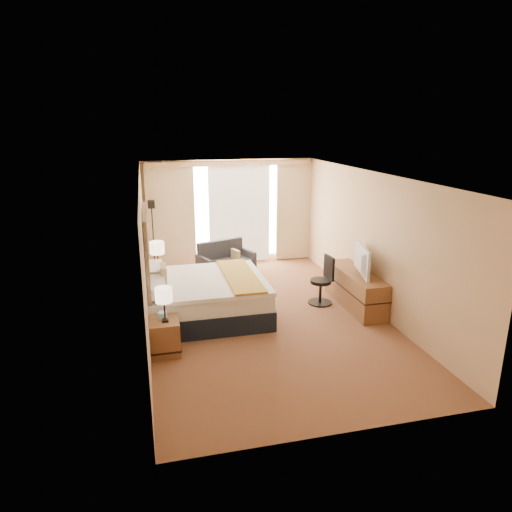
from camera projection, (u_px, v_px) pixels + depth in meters
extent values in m
cube|color=#571E19|center=(264.00, 315.00, 8.54)|extent=(4.20, 7.00, 0.02)
cube|color=white|center=(265.00, 175.00, 7.81)|extent=(4.20, 7.00, 0.02)
cube|color=tan|center=(229.00, 212.00, 11.44)|extent=(4.20, 0.02, 2.60)
cube|color=tan|center=(347.00, 331.00, 4.91)|extent=(4.20, 0.02, 2.60)
cube|color=tan|center=(144.00, 256.00, 7.70)|extent=(0.02, 7.00, 2.60)
cube|color=tan|center=(371.00, 241.00, 8.65)|extent=(0.02, 7.00, 2.60)
cube|color=black|center=(147.00, 254.00, 7.90)|extent=(0.06, 1.85, 1.50)
cube|color=brown|center=(165.00, 337.00, 7.06)|extent=(0.45, 0.52, 0.55)
cube|color=brown|center=(159.00, 283.00, 9.39)|extent=(0.45, 0.52, 0.55)
cube|color=brown|center=(355.00, 289.00, 8.86)|extent=(0.50, 1.80, 0.70)
cube|color=white|center=(239.00, 211.00, 11.46)|extent=(2.30, 0.02, 2.30)
cube|color=beige|center=(171.00, 217.00, 11.01)|extent=(1.15, 0.09, 2.50)
cube|color=beige|center=(293.00, 211.00, 11.71)|extent=(0.90, 0.09, 2.50)
cube|color=silver|center=(239.00, 213.00, 11.44)|extent=(1.55, 0.04, 2.50)
cube|color=tan|center=(230.00, 163.00, 10.95)|extent=(4.00, 0.16, 0.12)
cube|color=black|center=(207.00, 307.00, 8.44)|extent=(2.14, 1.94, 0.36)
cube|color=white|center=(206.00, 290.00, 8.35)|extent=(2.09, 1.89, 0.31)
cube|color=white|center=(210.00, 281.00, 8.32)|extent=(1.96, 1.96, 0.07)
cube|color=#B98C2A|center=(240.00, 276.00, 8.43)|extent=(0.56, 1.96, 0.04)
cube|color=white|center=(156.00, 287.00, 7.62)|extent=(0.29, 0.80, 0.18)
cube|color=white|center=(155.00, 270.00, 8.50)|extent=(0.29, 0.80, 0.18)
cube|color=beige|center=(164.00, 275.00, 8.08)|extent=(0.10, 0.43, 0.37)
cube|color=maroon|center=(226.00, 271.00, 10.73)|extent=(1.43, 1.08, 0.23)
cube|color=#2E2E33|center=(227.00, 263.00, 10.64)|extent=(1.30, 0.92, 0.15)
cube|color=#2E2E33|center=(220.00, 250.00, 10.83)|extent=(1.15, 0.53, 0.50)
cube|color=#2E2E33|center=(204.00, 266.00, 10.35)|extent=(0.32, 0.67, 0.41)
cube|color=#2E2E33|center=(247.00, 258.00, 10.99)|extent=(0.32, 0.67, 0.41)
cube|color=beige|center=(235.00, 256.00, 10.72)|extent=(0.18, 0.32, 0.29)
cube|color=black|center=(156.00, 272.00, 10.96)|extent=(0.22, 0.22, 0.02)
cylinder|color=black|center=(154.00, 240.00, 10.74)|extent=(0.03, 0.03, 1.55)
cube|color=black|center=(151.00, 204.00, 10.50)|extent=(0.16, 0.16, 0.18)
cylinder|color=black|center=(320.00, 302.00, 9.09)|extent=(0.47, 0.47, 0.03)
cylinder|color=black|center=(320.00, 292.00, 9.02)|extent=(0.06, 0.06, 0.42)
cylinder|color=black|center=(321.00, 281.00, 8.96)|extent=(0.41, 0.41, 0.07)
cube|color=black|center=(329.00, 267.00, 8.94)|extent=(0.08, 0.38, 0.47)
cube|color=black|center=(165.00, 320.00, 6.93)|extent=(0.09, 0.09, 0.04)
cylinder|color=black|center=(165.00, 309.00, 6.88)|extent=(0.03, 0.03, 0.33)
cylinder|color=#FFE3BF|center=(164.00, 295.00, 6.81)|extent=(0.26, 0.26, 0.22)
cube|color=black|center=(158.00, 270.00, 9.31)|extent=(0.10, 0.10, 0.04)
cylinder|color=black|center=(158.00, 260.00, 9.26)|extent=(0.03, 0.03, 0.36)
cylinder|color=#FFE3BF|center=(157.00, 248.00, 9.18)|extent=(0.29, 0.29, 0.25)
cube|color=#9AD1EE|center=(162.00, 315.00, 7.04)|extent=(0.15, 0.15, 0.11)
cube|color=black|center=(162.00, 271.00, 9.23)|extent=(0.19, 0.16, 0.06)
imported|color=black|center=(358.00, 260.00, 8.55)|extent=(0.35, 0.96, 0.55)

